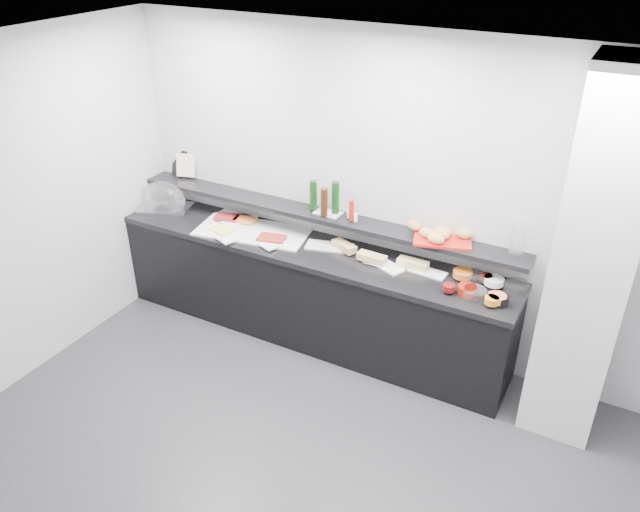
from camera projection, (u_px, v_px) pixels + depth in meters
The scene contains 56 objects.
ground at pixel (276, 496), 4.15m from camera, with size 5.00×5.00×0.00m, color #2D2D30.
back_wall at pixel (401, 202), 5.03m from camera, with size 5.00×0.02×2.70m, color #ACAFB3.
ceiling at pixel (256, 89), 2.83m from camera, with size 5.00×5.00×0.00m, color white.
column at pixel (593, 265), 4.14m from camera, with size 0.50×0.50×2.70m, color silver.
buffet_cabinet at pixel (309, 294), 5.54m from camera, with size 3.60×0.60×0.85m, color black.
counter_top at pixel (308, 249), 5.32m from camera, with size 3.62×0.62×0.05m, color black.
wall_shelf at pixel (318, 215), 5.33m from camera, with size 3.60×0.25×0.04m, color black.
cloche_base at pixel (166, 209), 5.93m from camera, with size 0.47×0.31×0.04m, color silver.
cloche_dome at pixel (163, 199), 5.87m from camera, with size 0.45×0.30×0.34m, color white.
linen_runner at pixel (253, 231), 5.55m from camera, with size 1.00×0.47×0.01m, color silver.
platter_meat_a at pixel (231, 216), 5.78m from camera, with size 0.31×0.21×0.01m, color white.
food_meat_a at pixel (227, 217), 5.72m from camera, with size 0.22×0.14×0.02m, color maroon.
platter_salmon at pixel (240, 219), 5.73m from camera, with size 0.31×0.21×0.01m, color silver.
food_salmon at pixel (245, 220), 5.67m from camera, with size 0.21×0.13×0.02m, color orange.
platter_cheese at pixel (226, 234), 5.47m from camera, with size 0.34×0.23×0.01m, color white.
food_cheese at pixel (221, 230), 5.49m from camera, with size 0.21×0.13×0.02m, color #EBE55B.
platter_meat_b at pixel (268, 241), 5.36m from camera, with size 0.31×0.21×0.01m, color white.
food_meat_b at pixel (271, 238), 5.36m from camera, with size 0.23×0.15×0.02m, color maroon.
sandwich_plate_left at pixel (329, 247), 5.29m from camera, with size 0.40×0.17×0.01m, color silver.
sandwich_food_left at pixel (344, 246), 5.22m from camera, with size 0.23×0.09×0.06m, color tan.
tongs_left at pixel (327, 248), 5.25m from camera, with size 0.01×0.01×0.16m, color #ACADB3.
sandwich_plate_mid at pixel (386, 265), 5.02m from camera, with size 0.33×0.14×0.01m, color white.
sandwich_food_mid at pixel (372, 258), 5.05m from camera, with size 0.24×0.09×0.06m, color tan.
tongs_mid at pixel (372, 265), 5.00m from camera, with size 0.01×0.01×0.16m, color silver.
sandwich_plate_right at pixel (427, 272), 4.92m from camera, with size 0.30×0.13×0.01m, color white.
sandwich_food_right at pixel (413, 264), 4.96m from camera, with size 0.25×0.09×0.06m, color #E5CC78.
tongs_right at pixel (413, 269), 4.94m from camera, with size 0.01×0.01×0.16m, color silver.
bowl_glass_fruit at pixel (475, 277), 4.80m from camera, with size 0.16×0.16×0.07m, color white.
fill_glass_fruit at pixel (463, 274), 4.82m from camera, with size 0.15×0.15×0.05m, color orange.
bowl_black_jam at pixel (495, 282), 4.74m from camera, with size 0.14×0.14×0.07m, color black.
fill_black_jam at pixel (486, 278), 4.77m from camera, with size 0.10×0.10×0.05m, color #5A170C.
bowl_glass_cream at pixel (517, 287), 4.68m from camera, with size 0.18×0.18×0.07m, color white.
fill_glass_cream at pixel (494, 281), 4.73m from camera, with size 0.15×0.15×0.05m, color white.
bowl_red_jam at pixel (467, 290), 4.64m from camera, with size 0.14×0.14×0.07m, color maroon.
fill_red_jam at pixel (449, 288), 4.65m from camera, with size 0.09×0.09×0.05m, color #5B0D0D.
bowl_glass_salmon at pixel (474, 293), 4.60m from camera, with size 0.17×0.17×0.07m, color white.
fill_glass_salmon at pixel (497, 298), 4.52m from camera, with size 0.14×0.14×0.05m, color #F7703C.
bowl_black_fruit at pixel (500, 300), 4.52m from camera, with size 0.12×0.12×0.07m, color black.
fill_black_fruit at pixel (492, 300), 4.49m from camera, with size 0.11×0.11×0.05m, color orange.
framed_print at pixel (179, 163), 6.00m from camera, with size 0.20×0.02×0.26m, color black.
print_art at pixel (186, 165), 5.93m from camera, with size 0.18×0.00×0.22m, color beige.
condiment_tray at pixel (328, 213), 5.30m from camera, with size 0.23×0.14×0.01m, color white.
bottle_green_a at pixel (313, 195), 5.29m from camera, with size 0.06×0.06×0.26m, color #0F3912.
bottle_brown at pixel (324, 202), 5.19m from camera, with size 0.06×0.06×0.24m, color #341809.
bottle_green_b at pixel (335, 198), 5.22m from camera, with size 0.06×0.06×0.28m, color #0E360F.
bottle_hot at pixel (351, 210), 5.11m from camera, with size 0.04×0.04×0.18m, color #B1190C.
shaker_salt at pixel (349, 214), 5.19m from camera, with size 0.03×0.03×0.07m, color white.
shaker_pepper at pixel (356, 218), 5.12m from camera, with size 0.03×0.03×0.07m, color white.
bread_tray at pixel (442, 239), 4.87m from camera, with size 0.44×0.31×0.02m, color red.
bread_roll_nw at pixel (414, 226), 4.96m from camera, with size 0.13×0.08×0.08m, color #B98646.
bread_roll_n at pixel (443, 231), 4.87m from camera, with size 0.13×0.08×0.08m, color tan.
bread_roll_ne at pixel (465, 234), 4.84m from camera, with size 0.13×0.08×0.08m, color #B58B45.
bread_roll_sw at pixel (436, 239), 4.76m from camera, with size 0.14×0.09×0.08m, color #D58B51.
bread_roll_midw at pixel (427, 233), 4.85m from camera, with size 0.13×0.08×0.08m, color tan.
bread_roll_mide at pixel (440, 235), 4.82m from camera, with size 0.15×0.09×0.08m, color #BB8F47.
carafe at pixel (518, 239), 4.56m from camera, with size 0.11×0.11×0.30m, color white.
Camera 1 is at (1.61, -2.36, 3.42)m, focal length 35.00 mm.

